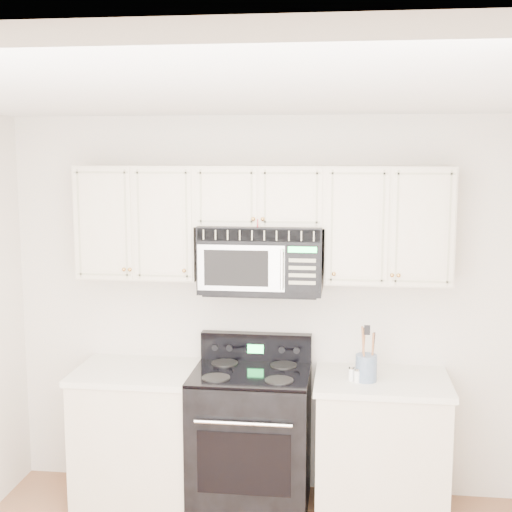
# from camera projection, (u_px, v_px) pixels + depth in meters

# --- Properties ---
(room) EXTENTS (3.51, 3.51, 2.61)m
(room) POSITION_uv_depth(u_px,v_px,m) (220.00, 390.00, 3.20)
(room) COLOR brown
(room) RESTS_ON ground
(base_cabinet_left) EXTENTS (0.86, 0.65, 0.92)m
(base_cabinet_left) POSITION_uv_depth(u_px,v_px,m) (142.00, 439.00, 4.83)
(base_cabinet_left) COLOR beige
(base_cabinet_left) RESTS_ON ground
(base_cabinet_right) EXTENTS (0.86, 0.65, 0.92)m
(base_cabinet_right) POSITION_uv_depth(u_px,v_px,m) (380.00, 451.00, 4.64)
(base_cabinet_right) COLOR beige
(base_cabinet_right) RESTS_ON ground
(range) EXTENTS (0.77, 0.70, 1.12)m
(range) POSITION_uv_depth(u_px,v_px,m) (251.00, 437.00, 4.72)
(range) COLOR black
(range) RESTS_ON ground
(upper_cabinets) EXTENTS (2.44, 0.37, 0.75)m
(upper_cabinets) POSITION_uv_depth(u_px,v_px,m) (261.00, 217.00, 4.66)
(upper_cabinets) COLOR beige
(upper_cabinets) RESTS_ON ground
(microwave) EXTENTS (0.79, 0.45, 0.44)m
(microwave) POSITION_uv_depth(u_px,v_px,m) (262.00, 258.00, 4.66)
(microwave) COLOR black
(microwave) RESTS_ON ground
(utensil_crock) EXTENTS (0.14, 0.14, 0.36)m
(utensil_crock) POSITION_uv_depth(u_px,v_px,m) (366.00, 367.00, 4.50)
(utensil_crock) COLOR slate
(utensil_crock) RESTS_ON base_cabinet_right
(shaker_salt) EXTENTS (0.04, 0.04, 0.09)m
(shaker_salt) POSITION_uv_depth(u_px,v_px,m) (352.00, 373.00, 4.51)
(shaker_salt) COLOR white
(shaker_salt) RESTS_ON base_cabinet_right
(shaker_pepper) EXTENTS (0.04, 0.04, 0.09)m
(shaker_pepper) POSITION_uv_depth(u_px,v_px,m) (357.00, 375.00, 4.48)
(shaker_pepper) COLOR white
(shaker_pepper) RESTS_ON base_cabinet_right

